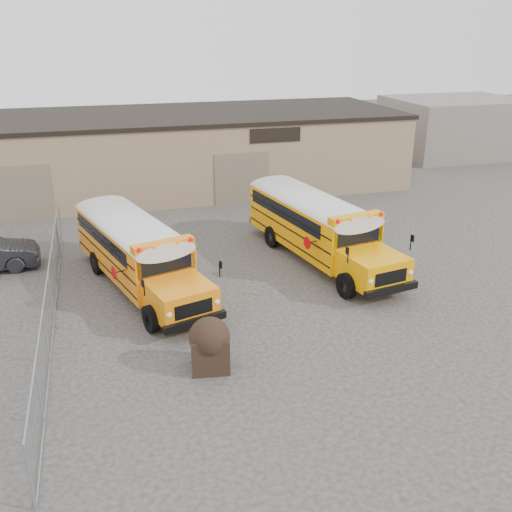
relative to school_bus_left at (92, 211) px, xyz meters
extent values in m
plane|color=#302E2C|center=(4.44, -10.63, -1.58)|extent=(120.00, 120.00, 0.00)
cube|color=#9A7A5F|center=(4.44, 9.37, 0.67)|extent=(30.00, 10.00, 4.50)
cube|color=black|center=(4.44, 9.37, 2.97)|extent=(30.20, 10.20, 0.25)
cube|color=black|center=(10.44, 4.35, 2.32)|extent=(3.00, 0.08, 0.80)
cube|color=brown|center=(-3.56, 4.35, -0.08)|extent=(3.20, 0.08, 3.00)
cube|color=brown|center=(8.44, 4.35, -0.08)|extent=(3.20, 0.08, 3.00)
cylinder|color=gray|center=(-1.56, -16.63, -0.68)|extent=(0.07, 0.07, 1.80)
cylinder|color=gray|center=(-1.56, -13.63, -0.68)|extent=(0.07, 0.07, 1.80)
cylinder|color=gray|center=(-1.56, -10.63, -0.68)|extent=(0.07, 0.07, 1.80)
cylinder|color=gray|center=(-1.56, -7.63, -0.68)|extent=(0.07, 0.07, 1.80)
cylinder|color=gray|center=(-1.56, -4.63, -0.68)|extent=(0.07, 0.07, 1.80)
cylinder|color=gray|center=(-1.56, -1.63, -0.68)|extent=(0.07, 0.07, 1.80)
cylinder|color=gray|center=(-1.56, 1.37, -0.68)|extent=(0.07, 0.07, 1.80)
cylinder|color=gray|center=(-1.56, -7.63, 0.20)|extent=(0.05, 18.00, 0.05)
cylinder|color=gray|center=(-1.56, -7.63, -1.53)|extent=(0.05, 18.00, 0.05)
cube|color=gray|center=(-1.56, -7.63, -0.68)|extent=(0.02, 18.00, 1.70)
cube|color=gray|center=(28.44, 13.37, 0.62)|extent=(10.00, 8.00, 4.40)
cube|color=orange|center=(-0.11, 0.39, -0.16)|extent=(4.20, 7.38, 1.89)
cube|color=orange|center=(1.17, -3.95, -0.57)|extent=(2.52, 2.52, 1.06)
cube|color=black|center=(0.88, -2.95, 0.37)|extent=(1.83, 0.59, 0.69)
cube|color=silver|center=(-0.11, 0.39, 0.92)|extent=(4.22, 7.45, 0.37)
cube|color=orange|center=(0.82, -2.75, 0.95)|extent=(2.30, 1.08, 0.33)
sphere|color=#E50705|center=(-0.05, -3.23, 1.06)|extent=(0.18, 0.18, 0.18)
sphere|color=#E50705|center=(1.80, -2.68, 1.06)|extent=(0.18, 0.18, 0.18)
sphere|color=orange|center=(0.46, -3.08, 1.06)|extent=(0.18, 0.18, 0.18)
sphere|color=orange|center=(1.29, -2.83, 1.06)|extent=(0.18, 0.18, 0.18)
cube|color=black|center=(1.48, -4.99, -0.99)|extent=(2.22, 0.84, 0.26)
cube|color=black|center=(-1.13, 3.80, -0.99)|extent=(2.22, 0.82, 0.26)
cube|color=black|center=(-0.11, 0.39, -0.23)|extent=(4.20, 7.25, 0.06)
cube|color=black|center=(-0.19, 0.65, 0.37)|extent=(3.92, 6.32, 0.57)
cylinder|color=black|center=(0.09, -4.16, -1.11)|extent=(0.52, 0.99, 0.96)
cylinder|color=black|center=(2.19, -3.54, -1.11)|extent=(0.52, 0.99, 0.96)
cylinder|color=black|center=(-1.57, 1.42, -1.11)|extent=(0.52, 0.99, 0.96)
cylinder|color=black|center=(0.54, 2.04, -1.11)|extent=(0.52, 0.99, 0.96)
cylinder|color=#BF0505|center=(-0.94, -2.36, -0.04)|extent=(0.17, 0.50, 0.52)
cube|color=#FFA100|center=(8.37, 1.59, -0.09)|extent=(3.69, 7.65, 1.98)
cube|color=#FFA100|center=(9.21, -3.06, -0.53)|extent=(2.47, 2.47, 1.11)
cube|color=black|center=(9.02, -2.00, 0.46)|extent=(1.96, 0.41, 0.72)
cube|color=silver|center=(8.37, 1.59, 1.04)|extent=(3.70, 7.72, 0.39)
cube|color=#FFA100|center=(8.98, -1.78, 1.07)|extent=(2.41, 0.90, 0.35)
sphere|color=#E50705|center=(8.02, -2.18, 1.18)|extent=(0.19, 0.19, 0.19)
sphere|color=#E50705|center=(10.02, -1.82, 1.18)|extent=(0.19, 0.19, 0.19)
sphere|color=orange|center=(8.57, -2.08, 1.18)|extent=(0.19, 0.19, 0.19)
sphere|color=orange|center=(9.47, -1.92, 1.18)|extent=(0.19, 0.19, 0.19)
cube|color=black|center=(9.42, -4.18, -0.97)|extent=(2.36, 0.63, 0.27)
cube|color=black|center=(7.70, 5.25, -0.97)|extent=(2.36, 0.61, 0.27)
cube|color=black|center=(8.37, 1.59, -0.17)|extent=(3.70, 7.51, 0.06)
cube|color=black|center=(8.31, 1.88, 0.46)|extent=(3.51, 6.51, 0.60)
cylinder|color=black|center=(8.07, -3.16, -1.08)|extent=(0.45, 1.04, 1.00)
cylinder|color=black|center=(10.32, -2.75, -1.08)|extent=(0.45, 1.04, 1.00)
cylinder|color=black|center=(6.97, 2.83, -1.08)|extent=(0.45, 1.04, 1.00)
cylinder|color=black|center=(9.23, 3.24, -1.08)|extent=(0.45, 1.04, 1.00)
cylinder|color=#BF0505|center=(7.20, -1.17, 0.03)|extent=(0.13, 0.54, 0.54)
cube|color=black|center=(3.15, -12.24, -1.02)|extent=(1.26, 1.17, 1.13)
sphere|color=black|center=(3.15, -12.24, -0.51)|extent=(1.24, 1.24, 1.24)
camera|label=1|loc=(0.45, -26.86, 8.07)|focal=40.00mm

